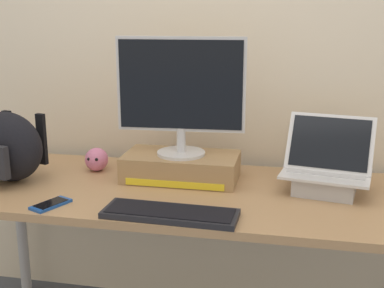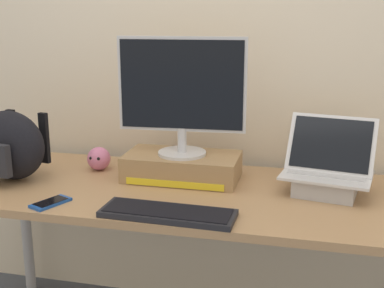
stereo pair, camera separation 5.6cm
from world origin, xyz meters
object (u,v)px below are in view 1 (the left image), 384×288
object	(u,v)px
messenger_backpack	(7,147)
plush_toy	(97,159)
open_laptop	(326,176)
toner_box_yellow	(181,167)
cell_phone	(51,204)
external_keyboard	(170,213)
desktop_monitor	(181,93)

from	to	relation	value
messenger_backpack	plush_toy	distance (m)	0.37
open_laptop	messenger_backpack	xyz separation A→B (m)	(-1.24, -0.13, 0.08)
toner_box_yellow	cell_phone	bearing A→B (deg)	-135.31
open_laptop	messenger_backpack	world-z (taller)	messenger_backpack
toner_box_yellow	cell_phone	xyz separation A→B (m)	(-0.38, -0.38, -0.05)
external_keyboard	toner_box_yellow	bearing A→B (deg)	99.16
desktop_monitor	messenger_backpack	size ratio (longest dim) A/B	1.48
open_laptop	desktop_monitor	bearing A→B (deg)	-173.11
open_laptop	external_keyboard	distance (m)	0.63
toner_box_yellow	external_keyboard	distance (m)	0.39
external_keyboard	messenger_backpack	xyz separation A→B (m)	(-0.73, 0.23, 0.13)
plush_toy	external_keyboard	bearing A→B (deg)	-44.57
toner_box_yellow	desktop_monitor	bearing A→B (deg)	-84.66
desktop_monitor	plush_toy	xyz separation A→B (m)	(-0.38, 0.04, -0.30)
toner_box_yellow	desktop_monitor	distance (m)	0.30
cell_phone	plush_toy	size ratio (longest dim) A/B	1.57
external_keyboard	messenger_backpack	size ratio (longest dim) A/B	1.33
open_laptop	external_keyboard	size ratio (longest dim) A/B	0.78
toner_box_yellow	open_laptop	world-z (taller)	open_laptop
external_keyboard	cell_phone	bearing A→B (deg)	-179.42
desktop_monitor	plush_toy	world-z (taller)	desktop_monitor
desktop_monitor	plush_toy	bearing A→B (deg)	170.56
toner_box_yellow	external_keyboard	size ratio (longest dim) A/B	1.00
cell_phone	plush_toy	distance (m)	0.42
desktop_monitor	cell_phone	world-z (taller)	desktop_monitor
toner_box_yellow	messenger_backpack	xyz separation A→B (m)	(-0.67, -0.16, 0.09)
toner_box_yellow	desktop_monitor	size ratio (longest dim) A/B	0.90
toner_box_yellow	plush_toy	world-z (taller)	toner_box_yellow
messenger_backpack	external_keyboard	bearing A→B (deg)	-6.85
desktop_monitor	messenger_backpack	xyz separation A→B (m)	(-0.67, -0.16, -0.21)
cell_phone	external_keyboard	bearing A→B (deg)	22.84
desktop_monitor	cell_phone	distance (m)	0.64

